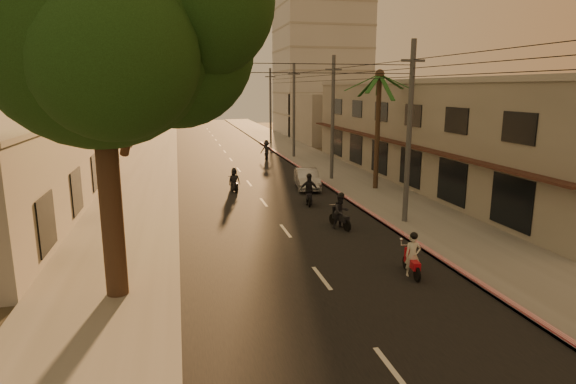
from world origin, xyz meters
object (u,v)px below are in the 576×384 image
object	(u,v)px
scooter_far_a	(234,181)
scooter_red	(413,257)
scooter_mid_a	(341,212)
palm_tree	(379,81)
parked_car	(307,179)
broadleaf_tree	(111,28)
scooter_mid_b	(309,191)
scooter_far_b	(267,150)

from	to	relation	value
scooter_far_a	scooter_red	bearing A→B (deg)	-82.13
scooter_mid_a	palm_tree	bearing A→B (deg)	43.47
scooter_far_a	parked_car	distance (m)	4.96
palm_tree	scooter_far_a	world-z (taller)	palm_tree
scooter_red	scooter_far_a	size ratio (longest dim) A/B	1.03
broadleaf_tree	parked_car	bearing A→B (deg)	56.19
scooter_mid_a	scooter_mid_b	bearing A→B (deg)	78.98
palm_tree	scooter_far_b	xyz separation A→B (m)	(-4.62, 15.45, -6.29)
broadleaf_tree	parked_car	distance (m)	19.95
scooter_red	scooter_mid_a	size ratio (longest dim) A/B	0.94
scooter_mid_b	parked_car	bearing A→B (deg)	87.76
palm_tree	parked_car	bearing A→B (deg)	162.35
scooter_far_b	scooter_red	bearing A→B (deg)	-75.73
scooter_mid_b	palm_tree	bearing A→B (deg)	41.01
palm_tree	scooter_far_a	size ratio (longest dim) A/B	4.96
palm_tree	scooter_far_a	xyz separation A→B (m)	(-9.35, 1.45, -6.41)
scooter_far_a	scooter_far_b	world-z (taller)	scooter_far_b
scooter_far_a	parked_car	bearing A→B (deg)	-8.92
scooter_red	scooter_mid_b	bearing A→B (deg)	101.36
broadleaf_tree	scooter_mid_b	world-z (taller)	broadleaf_tree
palm_tree	scooter_far_a	distance (m)	11.43
broadleaf_tree	scooter_red	size ratio (longest dim) A/B	7.08
scooter_mid_b	scooter_mid_a	bearing A→B (deg)	-75.87
scooter_far_b	scooter_far_a	bearing A→B (deg)	-94.23
broadleaf_tree	scooter_far_b	xyz separation A→B (m)	(9.99, 29.30, -7.61)
scooter_far_b	parked_car	size ratio (longest dim) A/B	0.44
scooter_mid_a	scooter_mid_b	distance (m)	5.04
palm_tree	parked_car	distance (m)	7.95
scooter_mid_a	scooter_far_a	xyz separation A→B (m)	(-4.08, 9.59, -0.09)
broadleaf_tree	scooter_far_b	bearing A→B (deg)	71.17
scooter_mid_a	scooter_far_a	distance (m)	10.43
broadleaf_tree	palm_tree	size ratio (longest dim) A/B	1.48
palm_tree	scooter_red	distance (m)	16.54
scooter_red	scooter_far_a	world-z (taller)	scooter_red
broadleaf_tree	scooter_mid_b	xyz separation A→B (m)	(9.11, 10.75, -7.63)
scooter_far_a	broadleaf_tree	bearing A→B (deg)	-117.30
scooter_mid_b	scooter_far_b	distance (m)	18.58
broadleaf_tree	parked_car	xyz separation A→B (m)	(10.22, 15.25, -7.80)
scooter_mid_a	scooter_far_b	distance (m)	23.60
parked_car	palm_tree	bearing A→B (deg)	-9.92
palm_tree	scooter_mid_a	world-z (taller)	palm_tree
palm_tree	scooter_far_b	bearing A→B (deg)	106.65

